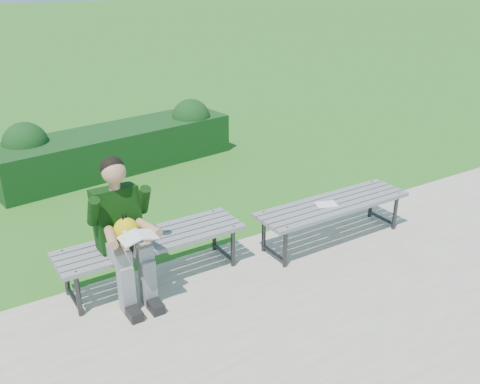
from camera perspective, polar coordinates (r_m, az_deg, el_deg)
name	(u,v)px	position (r m, az deg, el deg)	size (l,w,h in m)	color
ground	(219,248)	(5.85, -2.30, -5.96)	(80.00, 80.00, 0.00)	#267F1A
walkway	(324,334)	(4.66, 8.92, -14.75)	(30.00, 3.50, 0.02)	#BCAE9E
hedge	(116,145)	(8.18, -13.10, 4.88)	(3.66, 1.33, 0.88)	#103B10
bench_left	(152,243)	(5.13, -9.36, -5.44)	(1.80, 0.50, 0.46)	gray
bench_right	(333,207)	(5.88, 9.91, -1.60)	(1.80, 0.50, 0.46)	gray
seated_boy	(123,227)	(4.83, -12.42, -3.64)	(0.56, 0.76, 1.31)	gray
paper_sheet	(326,204)	(5.79, 9.21, -1.31)	(0.26, 0.22, 0.01)	white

